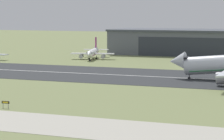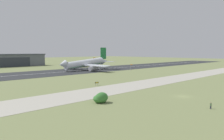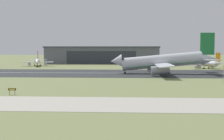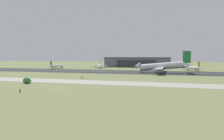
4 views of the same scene
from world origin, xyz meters
name	(u,v)px [view 3 (image 3 of 4)]	position (x,y,z in m)	size (l,w,h in m)	color
ground_plane	(49,88)	(0.00, 47.96, 0.00)	(742.58, 742.58, 0.00)	#7A8451
runway_strip	(78,73)	(0.00, 95.92, 0.03)	(502.58, 40.38, 0.06)	#2B2D30
runway_centreline	(78,73)	(0.00, 95.92, 0.07)	(452.33, 0.70, 0.01)	silver
taxiway_road	(17,103)	(0.00, 24.43, 0.03)	(376.94, 15.69, 0.05)	#B2AD9E
hangar_building	(103,55)	(3.23, 179.04, 5.77)	(76.22, 25.61, 11.51)	slate
airplane_landing	(162,62)	(35.26, 95.17, 4.96)	(44.15, 50.05, 16.78)	silver
airplane_parked_centre	(207,64)	(60.83, 126.40, 2.50)	(18.36, 19.66, 8.24)	silver
airplane_parked_east	(37,61)	(-31.74, 143.79, 2.70)	(18.14, 24.86, 8.61)	white
runway_sign	(12,90)	(-5.04, 34.90, 1.13)	(1.78, 0.13, 1.49)	#4C4C51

